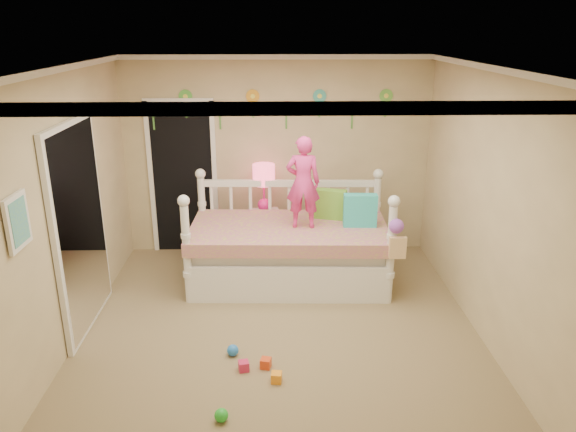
{
  "coord_description": "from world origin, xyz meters",
  "views": [
    {
      "loc": [
        -0.05,
        -4.79,
        2.94
      ],
      "look_at": [
        0.1,
        0.6,
        1.05
      ],
      "focal_mm": 34.02,
      "sensor_mm": 36.0,
      "label": 1
    }
  ],
  "objects_px": {
    "child": "(303,182)",
    "nightstand": "(265,234)",
    "daybed": "(289,231)",
    "table_lamp": "(264,180)"
  },
  "relations": [
    {
      "from": "child",
      "to": "nightstand",
      "type": "distance_m",
      "value": 1.29
    },
    {
      "from": "daybed",
      "to": "nightstand",
      "type": "height_order",
      "value": "daybed"
    },
    {
      "from": "table_lamp",
      "to": "child",
      "type": "bearing_deg",
      "value": -59.13
    },
    {
      "from": "child",
      "to": "daybed",
      "type": "bearing_deg",
      "value": -14.38
    },
    {
      "from": "daybed",
      "to": "table_lamp",
      "type": "height_order",
      "value": "daybed"
    },
    {
      "from": "table_lamp",
      "to": "daybed",
      "type": "bearing_deg",
      "value": -67.29
    },
    {
      "from": "child",
      "to": "table_lamp",
      "type": "xyz_separation_m",
      "value": [
        -0.46,
        0.77,
        -0.19
      ]
    },
    {
      "from": "child",
      "to": "nightstand",
      "type": "height_order",
      "value": "child"
    },
    {
      "from": "daybed",
      "to": "table_lamp",
      "type": "relative_size",
      "value": 3.77
    },
    {
      "from": "daybed",
      "to": "child",
      "type": "distance_m",
      "value": 0.63
    }
  ]
}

